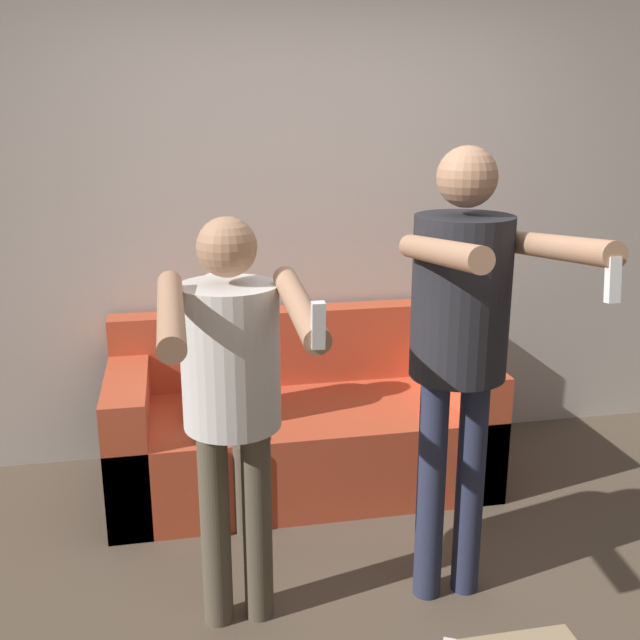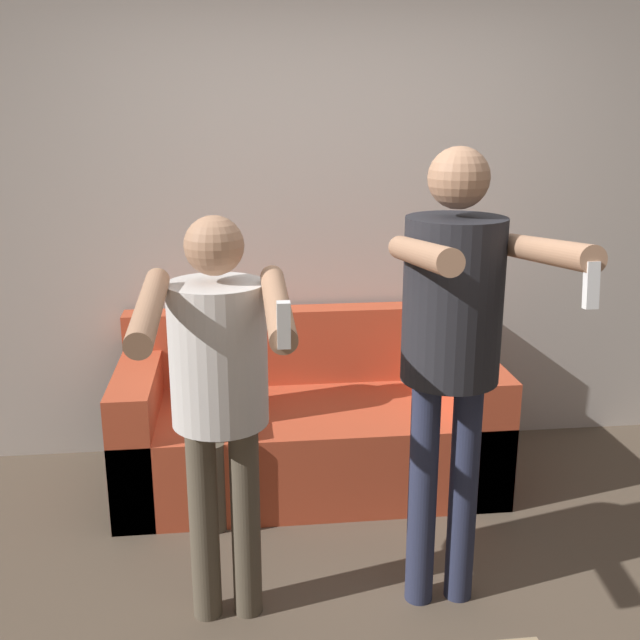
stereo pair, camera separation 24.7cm
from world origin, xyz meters
name	(u,v)px [view 1 (the left image)]	position (x,y,z in m)	size (l,w,h in m)	color
wall_back	(307,209)	(0.00, 1.78, 1.35)	(6.40, 0.06, 2.70)	beige
couch	(299,427)	(-0.13, 1.32, 0.29)	(1.89, 0.87, 0.84)	#C64C2D
person_standing_left	(232,380)	(-0.55, 0.24, 0.98)	(0.46, 0.78, 1.54)	brown
person_standing_right	(462,325)	(0.29, 0.24, 1.13)	(0.48, 0.82, 1.76)	#282D47
person_seated	(221,382)	(-0.53, 1.13, 0.64)	(0.33, 0.54, 1.16)	brown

